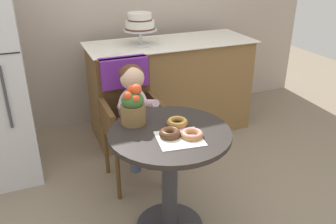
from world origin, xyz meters
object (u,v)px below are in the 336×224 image
at_px(wicker_chair, 128,102).
at_px(donut_front, 170,133).
at_px(donut_mid, 192,134).
at_px(tiered_cake_stand, 140,24).
at_px(seated_child, 134,105).
at_px(donut_side, 177,122).
at_px(cafe_table, 170,162).
at_px(flower_vase, 133,106).

bearing_deg(wicker_chair, donut_front, -84.59).
distance_m(donut_mid, tiered_cake_stand, 1.46).
bearing_deg(seated_child, wicker_chair, 90.00).
distance_m(wicker_chair, donut_side, 0.66).
relative_size(cafe_table, flower_vase, 2.90).
xyz_separation_m(cafe_table, wicker_chair, (-0.05, 0.69, 0.13)).
bearing_deg(wicker_chair, seated_child, -86.44).
height_order(cafe_table, wicker_chair, wicker_chair).
distance_m(wicker_chair, donut_mid, 0.82).
distance_m(donut_side, tiered_cake_stand, 1.31).
bearing_deg(donut_side, donut_front, -129.44).
relative_size(cafe_table, tiered_cake_stand, 2.40).
xyz_separation_m(cafe_table, donut_side, (0.07, 0.05, 0.23)).
distance_m(wicker_chair, donut_front, 0.76).
relative_size(cafe_table, donut_front, 5.83).
distance_m(seated_child, donut_side, 0.50).
height_order(wicker_chair, tiered_cake_stand, tiered_cake_stand).
height_order(donut_front, donut_side, donut_front).
bearing_deg(cafe_table, donut_side, 37.62).
distance_m(donut_front, donut_mid, 0.12).
bearing_deg(donut_mid, wicker_chair, 99.69).
bearing_deg(seated_child, donut_front, -87.66).
distance_m(donut_mid, donut_side, 0.17).
bearing_deg(seated_child, cafe_table, -84.78).
distance_m(donut_front, flower_vase, 0.29).
xyz_separation_m(seated_child, donut_side, (0.12, -0.48, 0.06)).
relative_size(donut_mid, donut_side, 0.99).
bearing_deg(seated_child, tiered_cake_stand, 68.21).
bearing_deg(seated_child, donut_side, -76.08).
relative_size(donut_front, flower_vase, 0.50).
bearing_deg(cafe_table, donut_front, -111.83).
relative_size(donut_mid, flower_vase, 0.52).
height_order(cafe_table, donut_side, donut_side).
distance_m(donut_mid, flower_vase, 0.40).
bearing_deg(donut_front, wicker_chair, 91.86).
bearing_deg(donut_mid, flower_vase, 130.18).
bearing_deg(donut_mid, tiered_cake_stand, 83.18).
distance_m(donut_side, flower_vase, 0.28).
xyz_separation_m(wicker_chair, donut_side, (0.12, -0.64, 0.10)).
relative_size(flower_vase, tiered_cake_stand, 0.83).
distance_m(donut_front, tiered_cake_stand, 1.43).
bearing_deg(tiered_cake_stand, donut_front, -101.68).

